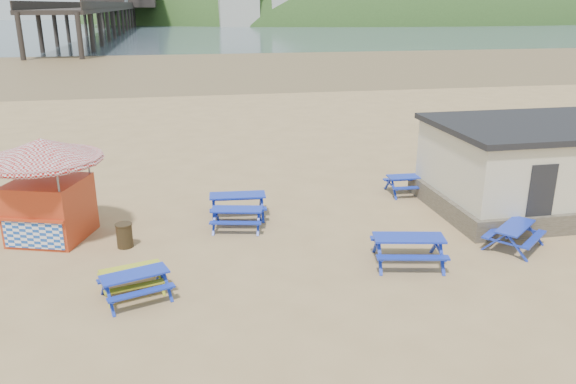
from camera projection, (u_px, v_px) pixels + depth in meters
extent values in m
plane|color=tan|center=(252.00, 239.00, 17.85)|extent=(400.00, 400.00, 0.00)
plane|color=brown|center=(192.00, 65.00, 68.99)|extent=(400.00, 400.00, 0.00)
plane|color=#455663|center=(179.00, 28.00, 175.91)|extent=(400.00, 400.00, 0.00)
cube|color=#0B44B9|center=(237.00, 209.00, 18.51)|extent=(1.77, 1.00, 0.05)
cube|color=#0B44B9|center=(239.00, 211.00, 19.12)|extent=(1.68, 0.59, 0.05)
cube|color=#0B44B9|center=(235.00, 223.00, 18.06)|extent=(1.68, 0.59, 0.05)
cube|color=#0B44B9|center=(237.00, 195.00, 19.54)|extent=(1.99, 0.90, 0.05)
cube|color=#0B44B9|center=(237.00, 197.00, 20.25)|extent=(1.95, 0.42, 0.05)
cube|color=#0B44B9|center=(238.00, 210.00, 19.03)|extent=(1.95, 0.42, 0.05)
cube|color=#0B44B9|center=(410.00, 177.00, 21.93)|extent=(1.76, 0.74, 0.05)
cube|color=#0B44B9|center=(404.00, 179.00, 22.56)|extent=(1.74, 0.31, 0.05)
cube|color=#0B44B9|center=(415.00, 188.00, 21.48)|extent=(1.74, 0.31, 0.05)
cube|color=#0B44B9|center=(134.00, 274.00, 14.08)|extent=(1.78, 1.14, 0.05)
cube|color=#0B44B9|center=(130.00, 275.00, 14.61)|extent=(1.65, 0.75, 0.05)
cube|color=#0B44B9|center=(142.00, 293.00, 13.70)|extent=(1.65, 0.75, 0.05)
cube|color=#0B44B9|center=(409.00, 238.00, 15.93)|extent=(2.11, 1.17, 0.06)
cube|color=#0B44B9|center=(404.00, 238.00, 16.66)|extent=(2.01, 0.68, 0.06)
cube|color=#0B44B9|center=(413.00, 258.00, 15.40)|extent=(2.01, 0.68, 0.06)
cube|color=#0B44B9|center=(515.00, 226.00, 17.03)|extent=(1.77, 1.63, 0.05)
cube|color=#0B44B9|center=(495.00, 230.00, 17.46)|extent=(1.50, 1.29, 0.05)
cube|color=#0B44B9|center=(534.00, 239.00, 16.76)|extent=(1.50, 1.29, 0.05)
cube|color=gold|center=(131.00, 269.00, 14.43)|extent=(1.65, 0.98, 0.04)
cube|color=gold|center=(128.00, 270.00, 14.94)|extent=(1.55, 0.61, 0.04)
cube|color=gold|center=(136.00, 286.00, 14.06)|extent=(1.55, 0.61, 0.04)
cube|color=#B53618|center=(50.00, 209.00, 17.69)|extent=(2.67, 2.67, 1.91)
cube|color=#B53618|center=(31.00, 221.00, 16.65)|extent=(2.02, 0.76, 0.08)
cube|color=#194CB2|center=(33.00, 235.00, 16.82)|extent=(1.82, 0.65, 0.86)
cone|color=silver|center=(42.00, 149.00, 17.07)|extent=(4.61, 4.61, 0.67)
cylinder|color=silver|center=(43.00, 160.00, 17.18)|extent=(4.49, 4.49, 0.17)
cylinder|color=#332612|center=(125.00, 236.00, 17.18)|extent=(0.49, 0.49, 0.74)
cylinder|color=#332612|center=(123.00, 224.00, 17.06)|extent=(0.52, 0.52, 0.03)
cube|color=#665B4C|center=(532.00, 198.00, 20.60)|extent=(7.40, 5.40, 0.70)
cube|color=beige|center=(537.00, 158.00, 20.12)|extent=(7.00, 5.00, 2.30)
cube|color=black|center=(542.00, 125.00, 19.74)|extent=(7.30, 5.30, 0.20)
cube|color=black|center=(541.00, 195.00, 17.65)|extent=(0.90, 0.06, 2.00)
cube|color=black|center=(119.00, 7.00, 175.34)|extent=(9.00, 220.00, 0.60)
ellipsoid|color=#2D4C1E|center=(383.00, 44.00, 251.46)|extent=(264.00, 144.00, 108.00)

